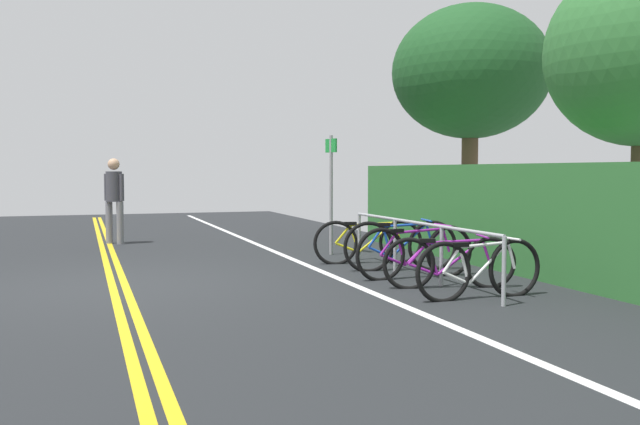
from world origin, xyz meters
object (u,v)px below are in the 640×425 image
(bicycle_2, at_px, (415,252))
(pedestrian, at_px, (114,195))
(bicycle_1, at_px, (401,246))
(tree_near_left, at_px, (471,73))
(sign_post_near, at_px, (331,183))
(bicycle_4, at_px, (480,269))
(bicycle_0, at_px, (368,242))
(bike_rack, at_px, (417,236))
(bicycle_3, at_px, (449,262))

(bicycle_2, distance_m, pedestrian, 7.11)
(bicycle_1, xyz_separation_m, tree_near_left, (-3.70, 3.43, 3.21))
(bicycle_2, bearing_deg, sign_post_near, -176.19)
(bicycle_1, xyz_separation_m, sign_post_near, (-2.16, -0.32, 0.91))
(bicycle_4, distance_m, sign_post_near, 4.62)
(bicycle_0, relative_size, pedestrian, 1.02)
(bicycle_1, relative_size, bicycle_2, 0.95)
(bike_rack, relative_size, bicycle_2, 2.30)
(tree_near_left, bearing_deg, bicycle_3, -33.57)
(bicycle_2, bearing_deg, bicycle_1, 170.06)
(bike_rack, bearing_deg, bicycle_2, -171.87)
(bicycle_0, distance_m, tree_near_left, 5.59)
(bicycle_0, xyz_separation_m, sign_post_near, (-1.29, -0.17, 0.93))
(bicycle_0, distance_m, bicycle_4, 3.23)
(bike_rack, relative_size, pedestrian, 2.42)
(bicycle_2, xyz_separation_m, sign_post_near, (-2.89, -0.19, 0.92))
(sign_post_near, bearing_deg, bicycle_2, 3.81)
(bicycle_4, xyz_separation_m, tree_near_left, (-6.06, 3.56, 3.23))
(bicycle_1, height_order, bicycle_3, bicycle_1)
(bicycle_2, height_order, bicycle_3, bicycle_2)
(bicycle_0, height_order, pedestrian, pedestrian)
(bicycle_3, height_order, bicycle_4, bicycle_4)
(bicycle_1, bearing_deg, bicycle_3, -3.39)
(pedestrian, relative_size, sign_post_near, 0.82)
(bike_rack, bearing_deg, bicycle_1, 170.71)
(bike_rack, height_order, bicycle_3, bike_rack)
(bicycle_2, xyz_separation_m, bicycle_4, (1.63, -0.00, -0.01))
(pedestrian, bearing_deg, bicycle_1, 36.21)
(bicycle_1, relative_size, sign_post_near, 0.82)
(sign_post_near, height_order, tree_near_left, tree_near_left)
(bicycle_0, bearing_deg, bicycle_1, 9.98)
(pedestrian, bearing_deg, bicycle_0, 40.10)
(bicycle_2, bearing_deg, tree_near_left, 141.25)
(bike_rack, distance_m, bicycle_3, 0.89)
(bicycle_4, bearing_deg, sign_post_near, -177.58)
(bike_rack, xyz_separation_m, pedestrian, (-6.04, -3.75, 0.42))
(bike_rack, xyz_separation_m, bicycle_0, (-1.63, -0.03, -0.24))
(bicycle_1, distance_m, tree_near_left, 5.98)
(bike_rack, distance_m, bicycle_2, 0.23)
(sign_post_near, bearing_deg, bike_rack, 3.85)
(bike_rack, bearing_deg, bicycle_3, 1.94)
(tree_near_left, bearing_deg, bicycle_1, -42.80)
(bicycle_2, height_order, pedestrian, pedestrian)
(bike_rack, relative_size, bicycle_4, 2.50)
(pedestrian, bearing_deg, bike_rack, 31.80)
(bicycle_1, height_order, pedestrian, pedestrian)
(bike_rack, height_order, bicycle_0, bike_rack)
(bike_rack, bearing_deg, tree_near_left, 141.46)
(bike_rack, xyz_separation_m, bicycle_4, (1.60, -0.01, -0.24))
(bicycle_2, distance_m, bicycle_3, 0.88)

